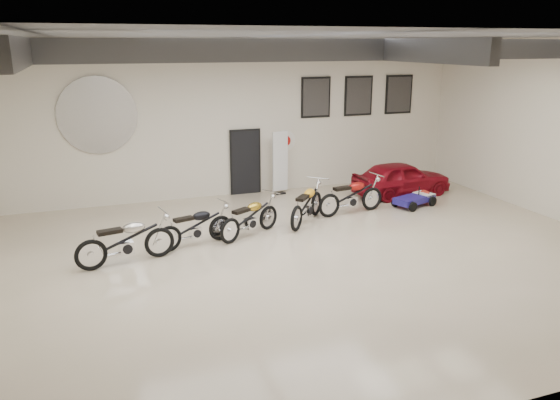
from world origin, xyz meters
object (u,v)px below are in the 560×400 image
object	(u,v)px
motorcycle_red	(351,195)
motorcycle_yellow	(307,203)
motorcycle_gold	(250,217)
motorcycle_black	(195,226)
motorcycle_silver	(126,240)
vintage_car	(401,178)
banner_stand	(280,164)
go_kart	(417,196)

from	to	relation	value
motorcycle_red	motorcycle_yellow	bearing A→B (deg)	-175.64
motorcycle_red	motorcycle_gold	bearing A→B (deg)	-173.81
motorcycle_gold	motorcycle_red	xyz separation A→B (m)	(3.36, 0.86, 0.03)
motorcycle_black	motorcycle_red	world-z (taller)	motorcycle_red
motorcycle_silver	vintage_car	world-z (taller)	motorcycle_silver
banner_stand	motorcycle_yellow	bearing A→B (deg)	-106.90
banner_stand	vintage_car	size ratio (longest dim) A/B	0.61
motorcycle_silver	motorcycle_yellow	size ratio (longest dim) A/B	1.02
motorcycle_silver	go_kart	xyz separation A→B (m)	(8.85, 1.72, -0.27)
go_kart	vintage_car	distance (m)	1.27
motorcycle_silver	motorcycle_red	bearing A→B (deg)	3.46
banner_stand	motorcycle_yellow	distance (m)	3.17
banner_stand	go_kart	world-z (taller)	banner_stand
motorcycle_yellow	motorcycle_gold	bearing A→B (deg)	149.44
motorcycle_red	motorcycle_black	bearing A→B (deg)	-175.64
banner_stand	motorcycle_gold	world-z (taller)	banner_stand
banner_stand	go_kart	bearing A→B (deg)	-48.36
motorcycle_red	banner_stand	bearing A→B (deg)	105.36
motorcycle_black	motorcycle_yellow	xyz separation A→B (m)	(3.28, 0.73, 0.04)
banner_stand	motorcycle_red	distance (m)	3.06
banner_stand	motorcycle_gold	size ratio (longest dim) A/B	0.99
motorcycle_red	go_kart	world-z (taller)	motorcycle_red
banner_stand	motorcycle_silver	size ratio (longest dim) A/B	0.91
motorcycle_red	vintage_car	size ratio (longest dim) A/B	0.65
vintage_car	motorcycle_yellow	bearing A→B (deg)	108.19
banner_stand	motorcycle_silver	bearing A→B (deg)	-150.78
motorcycle_yellow	go_kart	distance (m)	3.90
motorcycle_black	vintage_car	bearing A→B (deg)	2.74
motorcycle_black	motorcycle_yellow	world-z (taller)	motorcycle_yellow
motorcycle_silver	banner_stand	bearing A→B (deg)	28.99
motorcycle_yellow	motorcycle_red	size ratio (longest dim) A/B	1.00
go_kart	vintage_car	size ratio (longest dim) A/B	0.50
banner_stand	vintage_car	bearing A→B (deg)	-32.69
go_kart	vintage_car	world-z (taller)	vintage_car
motorcycle_gold	motorcycle_yellow	bearing A→B (deg)	-13.36
motorcycle_silver	motorcycle_gold	distance (m)	3.27
banner_stand	motorcycle_black	distance (m)	5.31
motorcycle_gold	go_kart	distance (m)	5.76
motorcycle_gold	go_kart	world-z (taller)	motorcycle_gold
banner_stand	motorcycle_gold	distance (m)	4.26
motorcycle_black	go_kart	world-z (taller)	motorcycle_black
motorcycle_black	motorcycle_gold	bearing A→B (deg)	-6.84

